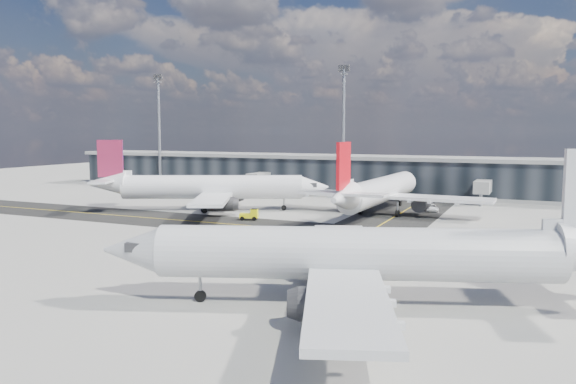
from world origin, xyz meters
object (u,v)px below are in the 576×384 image
at_px(airliner_af, 209,187).
at_px(airliner_redtail, 380,191).
at_px(baggage_tug, 251,214).
at_px(service_van, 431,208).
at_px(airliner_near, 365,254).

distance_m(airliner_af, airliner_redtail, 30.80).
distance_m(airliner_af, baggage_tug, 14.30).
relative_size(airliner_af, baggage_tug, 12.68).
height_order(airliner_redtail, service_van, airliner_redtail).
bearing_deg(service_van, airliner_near, -103.17).
xyz_separation_m(airliner_af, airliner_redtail, (30.02, 6.89, 0.02)).
bearing_deg(airliner_af, service_van, 88.04).
distance_m(baggage_tug, service_van, 33.70).
bearing_deg(baggage_tug, airliner_redtail, 110.14).
distance_m(airliner_af, airliner_near, 59.82).
bearing_deg(baggage_tug, airliner_near, 22.46).
bearing_deg(airliner_redtail, service_van, 52.19).
bearing_deg(airliner_redtail, baggage_tug, -140.70).
distance_m(airliner_redtail, service_van, 11.97).
height_order(airliner_af, service_van, airliner_af).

